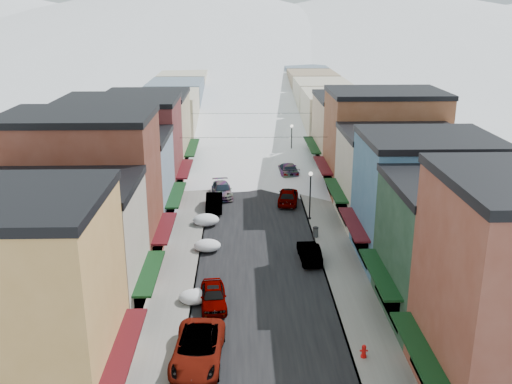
{
  "coord_description": "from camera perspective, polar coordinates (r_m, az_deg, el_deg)",
  "views": [
    {
      "loc": [
        -1.47,
        -21.94,
        19.94
      ],
      "look_at": [
        0.0,
        32.63,
        2.22
      ],
      "focal_mm": 40.0,
      "sensor_mm": 36.0,
      "label": 1
    }
  ],
  "objects": [
    {
      "name": "car_silver_wagon",
      "position": [
        62.99,
        -3.42,
        0.21
      ],
      "size": [
        2.71,
        5.33,
        1.48
      ],
      "primitive_type": "imported",
      "rotation": [
        0.0,
        0.0,
        0.13
      ],
      "color": "gray",
      "rests_on": "ground"
    },
    {
      "name": "bldg_r_brick_far",
      "position": [
        64.5,
        12.6,
        4.85
      ],
      "size": [
        13.3,
        9.2,
        11.5
      ],
      "color": "brown",
      "rests_on": "ground"
    },
    {
      "name": "curb_right",
      "position": [
        84.57,
        2.93,
        4.38
      ],
      "size": [
        0.1,
        160.0,
        0.15
      ],
      "primitive_type": "cube",
      "color": "slate",
      "rests_on": "ground"
    },
    {
      "name": "overhead_cables",
      "position": [
        70.8,
        -0.33,
        6.8
      ],
      "size": [
        16.4,
        15.04,
        0.04
      ],
      "color": "black",
      "rests_on": "ground"
    },
    {
      "name": "sidewalk_right",
      "position": [
        84.7,
        3.98,
        4.38
      ],
      "size": [
        3.2,
        160.0,
        0.15
      ],
      "primitive_type": "cube",
      "color": "gray",
      "rests_on": "ground"
    },
    {
      "name": "car_lane_silver",
      "position": [
        86.62,
        -1.54,
        5.19
      ],
      "size": [
        2.26,
        4.69,
        1.54
      ],
      "primitive_type": "imported",
      "rotation": [
        0.0,
        0.0,
        -0.1
      ],
      "color": "#979B9F",
      "rests_on": "ground"
    },
    {
      "name": "car_dark_hatch",
      "position": [
        58.94,
        -4.21,
        -1.03
      ],
      "size": [
        1.78,
        4.83,
        1.58
      ],
      "primitive_type": "imported",
      "rotation": [
        0.0,
        0.0,
        0.02
      ],
      "color": "black",
      "rests_on": "ground"
    },
    {
      "name": "car_black_sedan",
      "position": [
        70.64,
        3.2,
        2.26
      ],
      "size": [
        2.79,
        5.88,
        1.65
      ],
      "primitive_type": "imported",
      "rotation": [
        0.0,
        0.0,
        3.23
      ],
      "color": "black",
      "rests_on": "ground"
    },
    {
      "name": "distant_blocks",
      "position": [
        106.16,
        -0.74,
        9.35
      ],
      "size": [
        34.0,
        55.0,
        8.0
      ],
      "color": "gray",
      "rests_on": "ground"
    },
    {
      "name": "bldg_l_yellow",
      "position": [
        31.8,
        -23.36,
        -10.11
      ],
      "size": [
        11.3,
        8.7,
        11.5
      ],
      "color": "tan",
      "rests_on": "ground"
    },
    {
      "name": "bldg_l_brick_far",
      "position": [
        62.95,
        -13.2,
        4.25
      ],
      "size": [
        13.3,
        9.2,
        11.0
      ],
      "color": "maroon",
      "rests_on": "ground"
    },
    {
      "name": "bldg_r_tan",
      "position": [
        74.02,
        9.97,
        5.88
      ],
      "size": [
        11.3,
        11.2,
        9.5
      ],
      "color": "tan",
      "rests_on": "ground"
    },
    {
      "name": "bldg_l_cream",
      "position": [
        39.42,
        -18.8,
        -5.69
      ],
      "size": [
        11.3,
        8.2,
        9.5
      ],
      "color": "#BFAF9A",
      "rests_on": "ground"
    },
    {
      "name": "bldg_r_blue",
      "position": [
        47.69,
        16.45,
        -0.71
      ],
      "size": [
        11.3,
        9.2,
        10.5
      ],
      "color": "#3A6484",
      "rests_on": "ground"
    },
    {
      "name": "bldg_r_green",
      "position": [
        39.97,
        20.21,
        -5.52
      ],
      "size": [
        11.3,
        9.2,
        9.5
      ],
      "color": "#1C3B27",
      "rests_on": "ground"
    },
    {
      "name": "bldg_l_brick_near",
      "position": [
        46.24,
        -16.8,
        -0.02
      ],
      "size": [
        12.3,
        8.2,
        12.5
      ],
      "color": "maroon",
      "rests_on": "ground"
    },
    {
      "name": "car_lane_white",
      "position": [
        97.44,
        -0.22,
        6.6
      ],
      "size": [
        2.86,
        5.33,
        1.42
      ],
      "primitive_type": "imported",
      "rotation": [
        0.0,
        0.0,
        3.24
      ],
      "color": "white",
      "rests_on": "ground"
    },
    {
      "name": "road",
      "position": [
        84.35,
        -0.5,
        4.31
      ],
      "size": [
        10.0,
        160.0,
        0.01
      ],
      "primitive_type": "cube",
      "color": "black",
      "rests_on": "ground"
    },
    {
      "name": "streetlamp_far",
      "position": [
        77.22,
        3.58,
        5.44
      ],
      "size": [
        0.4,
        0.4,
        4.86
      ],
      "color": "black",
      "rests_on": "sidewalk_right"
    },
    {
      "name": "sidewalk_left",
      "position": [
        84.47,
        -5.0,
        4.32
      ],
      "size": [
        3.2,
        160.0,
        0.15
      ],
      "primitive_type": "cube",
      "color": "gray",
      "rests_on": "ground"
    },
    {
      "name": "bldg_l_tan",
      "position": [
        72.47,
        -10.87,
        5.77
      ],
      "size": [
        11.3,
        11.2,
        10.0
      ],
      "color": "tan",
      "rests_on": "ground"
    },
    {
      "name": "car_green_sedan",
      "position": [
        47.4,
        5.35,
        -6.0
      ],
      "size": [
        1.74,
        4.5,
        1.46
      ],
      "primitive_type": "imported",
      "rotation": [
        0.0,
        0.0,
        3.18
      ],
      "color": "black",
      "rests_on": "ground"
    },
    {
      "name": "trash_can",
      "position": [
        51.9,
        5.97,
        -3.99
      ],
      "size": [
        0.53,
        0.53,
        0.9
      ],
      "color": "#4F5153",
      "rests_on": "sidewalk_right"
    },
    {
      "name": "curb_left",
      "position": [
        84.39,
        -3.94,
        4.33
      ],
      "size": [
        0.1,
        160.0,
        0.15
      ],
      "primitive_type": "cube",
      "color": "slate",
      "rests_on": "ground"
    },
    {
      "name": "streetlamp_near",
      "position": [
        55.35,
        5.45,
        0.27
      ],
      "size": [
        0.4,
        0.4,
        4.8
      ],
      "color": "black",
      "rests_on": "sidewalk_right"
    },
    {
      "name": "snow_pile_mid",
      "position": [
        49.34,
        -4.86,
        -5.33
      ],
      "size": [
        2.3,
        2.61,
        0.97
      ],
      "color": "white",
      "rests_on": "ground"
    },
    {
      "name": "car_silver_sedan",
      "position": [
        40.53,
        -4.3,
        -10.32
      ],
      "size": [
        2.17,
        4.57,
        1.51
      ],
      "primitive_type": "imported",
      "rotation": [
        0.0,
        0.0,
        0.09
      ],
      "color": "#94989B",
      "rests_on": "ground"
    },
    {
      "name": "car_white_suv",
      "position": [
        34.82,
        -5.83,
        -15.35
      ],
      "size": [
        3.18,
        6.34,
        1.72
      ],
      "primitive_type": "imported",
      "rotation": [
        0.0,
        0.0,
        -0.05
      ],
      "color": "silver",
      "rests_on": "ground"
    },
    {
      "name": "bldg_l_grayblue",
      "position": [
        54.5,
        -13.9,
        1.0
      ],
      "size": [
        11.3,
        9.2,
        9.0
      ],
      "color": "#798BA2",
      "rests_on": "ground"
    },
    {
      "name": "snow_pile_far",
      "position": [
        54.99,
        -5.01,
        -2.78
      ],
      "size": [
        2.52,
        2.75,
        1.07
      ],
      "color": "white",
      "rests_on": "ground"
    },
    {
      "name": "car_gray_suv",
      "position": [
        60.71,
        3.23,
        -0.36
      ],
      "size": [
        2.71,
        5.29,
        1.72
      ],
      "primitive_type": "imported",
      "rotation": [
        0.0,
        0.0,
        3.0
      ],
      "color": "gray",
      "rests_on": "ground"
    },
    {
      "name": "fire_hydrant",
      "position": [
        35.64,
        10.73,
        -15.39
      ],
      "size": [
        0.47,
        0.36,
        0.81
      ],
      "color": "red",
      "rests_on": "sidewalk_right"
    },
    {
      "name": "mountain_ridge",
      "position": [
        299.71,
        -5.21,
        16.85
      ],
      "size": [
        670.0,
        340.0,
        34.0
      ],
      "color": "silver",
      "rests_on": "ground"
    },
    {
      "name": "snow_pile_near",
      "position": [
        41.26,
        -6.2,
        -10.35
      ],
      "size": [
        2.14,
        2.52,
        0.9
      ],
      "color": "white",
      "rests_on": "ground"
    },
    {
      "name": "bldg_r_cream",
      "position": [
        56.27,
        14.16,
        1.51
      ],
      "size": [
        12.3,
        9.2,
        9.0
      ],
      "color": "beige",
      "rests_on": "ground"
    }
  ]
}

